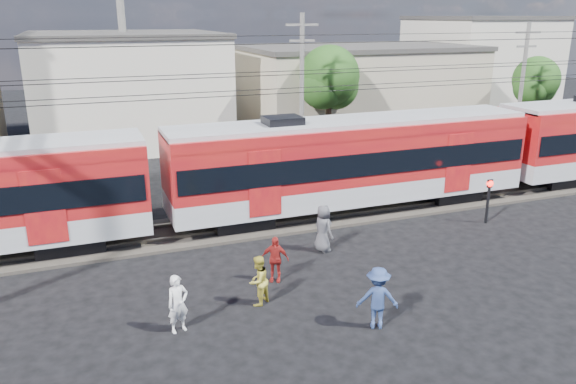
{
  "coord_description": "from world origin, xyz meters",
  "views": [
    {
      "loc": [
        -5.45,
        -13.09,
        8.39
      ],
      "look_at": [
        1.42,
        5.0,
        2.27
      ],
      "focal_mm": 35.0,
      "sensor_mm": 36.0,
      "label": 1
    }
  ],
  "objects_px": {
    "pedestrian_a": "(178,304)",
    "car_silver": "(522,144)",
    "crossing_signal": "(489,193)",
    "pedestrian_c": "(378,298)",
    "commuter_train": "(356,159)"
  },
  "relations": [
    {
      "from": "pedestrian_a",
      "to": "crossing_signal",
      "type": "relative_size",
      "value": 0.88
    },
    {
      "from": "commuter_train",
      "to": "pedestrian_c",
      "type": "xyz_separation_m",
      "value": [
        -3.92,
        -8.95,
        -1.5
      ]
    },
    {
      "from": "commuter_train",
      "to": "pedestrian_a",
      "type": "height_order",
      "value": "commuter_train"
    },
    {
      "from": "commuter_train",
      "to": "pedestrian_a",
      "type": "xyz_separation_m",
      "value": [
        -9.14,
        -7.2,
        -1.57
      ]
    },
    {
      "from": "pedestrian_c",
      "to": "car_silver",
      "type": "distance_m",
      "value": 23.56
    },
    {
      "from": "pedestrian_c",
      "to": "car_silver",
      "type": "bearing_deg",
      "value": -118.65
    },
    {
      "from": "pedestrian_a",
      "to": "crossing_signal",
      "type": "height_order",
      "value": "crossing_signal"
    },
    {
      "from": "commuter_train",
      "to": "car_silver",
      "type": "bearing_deg",
      "value": 21.29
    },
    {
      "from": "car_silver",
      "to": "crossing_signal",
      "type": "xyz_separation_m",
      "value": [
        -10.06,
        -8.98,
        0.58
      ]
    },
    {
      "from": "pedestrian_a",
      "to": "car_silver",
      "type": "height_order",
      "value": "pedestrian_a"
    },
    {
      "from": "car_silver",
      "to": "pedestrian_a",
      "type": "bearing_deg",
      "value": 117.03
    },
    {
      "from": "car_silver",
      "to": "crossing_signal",
      "type": "relative_size",
      "value": 2.28
    },
    {
      "from": "pedestrian_a",
      "to": "car_silver",
      "type": "relative_size",
      "value": 0.38
    },
    {
      "from": "commuter_train",
      "to": "crossing_signal",
      "type": "distance_m",
      "value": 5.68
    },
    {
      "from": "commuter_train",
      "to": "car_silver",
      "type": "height_order",
      "value": "commuter_train"
    }
  ]
}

